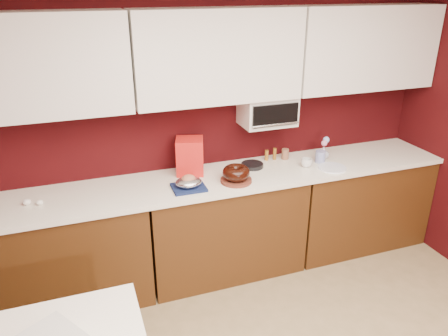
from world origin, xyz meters
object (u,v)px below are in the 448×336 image
blue_jar (320,157)px  toaster_oven (267,110)px  coffee_mug (307,162)px  flower_vase (323,152)px  foil_ham_nest (189,182)px  bundt_cake (236,173)px  pandoro_box (190,156)px

blue_jar → toaster_oven: bearing=160.9°
coffee_mug → flower_vase: (0.24, 0.12, 0.02)m
blue_jar → flower_vase: bearing=42.6°
blue_jar → foil_ham_nest: bearing=-174.0°
bundt_cake → flower_vase: 0.94m
bundt_cake → flower_vase: size_ratio=1.76×
foil_ham_nest → pandoro_box: 0.32m
foil_ham_nest → blue_jar: (1.24, 0.13, -0.00)m
coffee_mug → blue_jar: bearing=18.3°
foil_ham_nest → coffee_mug: (1.07, 0.08, -0.01)m
toaster_oven → coffee_mug: 0.56m
toaster_oven → blue_jar: toaster_oven is taller
foil_ham_nest → blue_jar: size_ratio=1.94×
foil_ham_nest → blue_jar: 1.25m
toaster_oven → coffee_mug: size_ratio=4.98×
toaster_oven → pandoro_box: bearing=-179.9°
toaster_oven → pandoro_box: (-0.69, -0.00, -0.32)m
pandoro_box → blue_jar: (1.15, -0.16, -0.10)m
toaster_oven → foil_ham_nest: size_ratio=2.20×
toaster_oven → flower_vase: (0.53, -0.09, -0.41)m
bundt_cake → blue_jar: bundt_cake is taller
foil_ham_nest → flower_vase: (1.31, 0.20, 0.01)m
toaster_oven → bundt_cake: 0.63m
pandoro_box → flower_vase: size_ratio=2.42×
bundt_cake → foil_ham_nest: bundt_cake is taller
foil_ham_nest → pandoro_box: (0.09, 0.29, 0.10)m
bundt_cake → foil_ham_nest: 0.39m
bundt_cake → blue_jar: bearing=9.3°
pandoro_box → flower_vase: 1.22m
blue_jar → coffee_mug: bearing=-161.7°
coffee_mug → toaster_oven: bearing=143.5°
toaster_oven → bundt_cake: bearing=-142.8°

